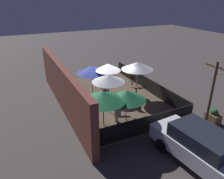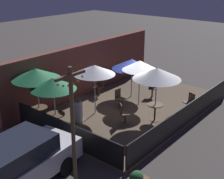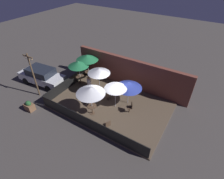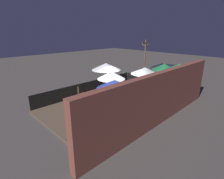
{
  "view_description": "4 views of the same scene",
  "coord_description": "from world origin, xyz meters",
  "px_view_note": "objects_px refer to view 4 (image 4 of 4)",
  "views": [
    {
      "loc": [
        -12.2,
        5.69,
        6.58
      ],
      "look_at": [
        -0.81,
        0.28,
        1.07
      ],
      "focal_mm": 35.0,
      "sensor_mm": 36.0,
      "label": 1
    },
    {
      "loc": [
        -11.61,
        -8.15,
        6.39
      ],
      "look_at": [
        -1.05,
        0.5,
        1.21
      ],
      "focal_mm": 50.0,
      "sensor_mm": 36.0,
      "label": 2
    },
    {
      "loc": [
        5.71,
        -9.03,
        9.68
      ],
      "look_at": [
        -0.24,
        0.56,
        1.18
      ],
      "focal_mm": 28.0,
      "sensor_mm": 36.0,
      "label": 3
    },
    {
      "loc": [
        7.74,
        7.47,
        4.73
      ],
      "look_at": [
        0.03,
        -0.36,
        1.05
      ],
      "focal_mm": 28.0,
      "sensor_mm": 36.0,
      "label": 4
    }
  ],
  "objects_px": {
    "dining_table_2": "(163,86)",
    "patron_0": "(152,90)",
    "patio_umbrella_5": "(115,84)",
    "patio_chair_3": "(127,96)",
    "patio_umbrella_1": "(106,66)",
    "patio_chair_1": "(144,107)",
    "patio_umbrella_2": "(164,67)",
    "patio_chair_4": "(80,92)",
    "patio_umbrella_3": "(111,75)",
    "patio_umbrella_4": "(145,71)",
    "patio_chair_0": "(96,104)",
    "patio_chair_2": "(125,89)",
    "planter_box": "(125,76)",
    "parked_car_0": "(163,74)",
    "light_post": "(145,59)",
    "dining_table_0": "(176,90)",
    "dining_table_1": "(106,88)",
    "patio_umbrella_0": "(179,67)"
  },
  "relations": [
    {
      "from": "patio_umbrella_1",
      "to": "patio_chair_1",
      "type": "xyz_separation_m",
      "value": [
        0.66,
        3.9,
        -1.69
      ]
    },
    {
      "from": "dining_table_2",
      "to": "light_post",
      "type": "distance_m",
      "value": 4.1
    },
    {
      "from": "patio_chair_4",
      "to": "planter_box",
      "type": "bearing_deg",
      "value": 34.8
    },
    {
      "from": "patio_umbrella_5",
      "to": "patio_chair_1",
      "type": "height_order",
      "value": "patio_umbrella_5"
    },
    {
      "from": "patio_chair_2",
      "to": "planter_box",
      "type": "bearing_deg",
      "value": -97.47
    },
    {
      "from": "patio_umbrella_1",
      "to": "patio_umbrella_4",
      "type": "xyz_separation_m",
      "value": [
        -1.11,
        2.58,
        -0.07
      ]
    },
    {
      "from": "patio_umbrella_0",
      "to": "patio_umbrella_3",
      "type": "height_order",
      "value": "patio_umbrella_0"
    },
    {
      "from": "patio_chair_2",
      "to": "light_post",
      "type": "height_order",
      "value": "light_post"
    },
    {
      "from": "patio_umbrella_4",
      "to": "patio_umbrella_2",
      "type": "bearing_deg",
      "value": 177.18
    },
    {
      "from": "patio_umbrella_2",
      "to": "patio_chair_4",
      "type": "xyz_separation_m",
      "value": [
        5.27,
        -3.45,
        -1.58
      ]
    },
    {
      "from": "patio_umbrella_2",
      "to": "patio_chair_1",
      "type": "distance_m",
      "value": 4.54
    },
    {
      "from": "patio_umbrella_1",
      "to": "dining_table_1",
      "type": "xyz_separation_m",
      "value": [
        -0.0,
        -0.0,
        -1.61
      ]
    },
    {
      "from": "dining_table_0",
      "to": "parked_car_0",
      "type": "distance_m",
      "value": 4.4
    },
    {
      "from": "patron_0",
      "to": "light_post",
      "type": "xyz_separation_m",
      "value": [
        -3.21,
        -3.07,
        1.57
      ]
    },
    {
      "from": "patio_umbrella_1",
      "to": "patio_chair_2",
      "type": "xyz_separation_m",
      "value": [
        -1.09,
        0.93,
        -1.72
      ]
    },
    {
      "from": "patio_umbrella_3",
      "to": "planter_box",
      "type": "xyz_separation_m",
      "value": [
        -5.63,
        -3.8,
        -1.76
      ]
    },
    {
      "from": "dining_table_2",
      "to": "patio_chair_1",
      "type": "xyz_separation_m",
      "value": [
        4.09,
        1.21,
        -0.07
      ]
    },
    {
      "from": "patio_chair_4",
      "to": "parked_car_0",
      "type": "relative_size",
      "value": 0.2
    },
    {
      "from": "dining_table_1",
      "to": "patio_chair_1",
      "type": "relative_size",
      "value": 0.83
    },
    {
      "from": "patio_umbrella_3",
      "to": "patio_umbrella_4",
      "type": "height_order",
      "value": "patio_umbrella_4"
    },
    {
      "from": "planter_box",
      "to": "parked_car_0",
      "type": "xyz_separation_m",
      "value": [
        -2.05,
        3.11,
        0.46
      ]
    },
    {
      "from": "patio_chair_1",
      "to": "patio_chair_2",
      "type": "height_order",
      "value": "patio_chair_1"
    },
    {
      "from": "patio_umbrella_5",
      "to": "patio_chair_3",
      "type": "distance_m",
      "value": 2.08
    },
    {
      "from": "patio_umbrella_1",
      "to": "patio_chair_1",
      "type": "distance_m",
      "value": 4.31
    },
    {
      "from": "dining_table_2",
      "to": "planter_box",
      "type": "bearing_deg",
      "value": -103.02
    },
    {
      "from": "patio_umbrella_3",
      "to": "patio_chair_3",
      "type": "bearing_deg",
      "value": 153.27
    },
    {
      "from": "patio_umbrella_0",
      "to": "light_post",
      "type": "xyz_separation_m",
      "value": [
        -2.11,
        -4.39,
        -0.13
      ]
    },
    {
      "from": "dining_table_2",
      "to": "patio_chair_0",
      "type": "relative_size",
      "value": 0.84
    },
    {
      "from": "patio_umbrella_4",
      "to": "patio_chair_1",
      "type": "height_order",
      "value": "patio_umbrella_4"
    },
    {
      "from": "dining_table_2",
      "to": "patio_chair_4",
      "type": "bearing_deg",
      "value": -33.19
    },
    {
      "from": "dining_table_2",
      "to": "patron_0",
      "type": "xyz_separation_m",
      "value": [
        1.18,
        -0.15,
        -0.06
      ]
    },
    {
      "from": "patio_umbrella_4",
      "to": "patio_chair_0",
      "type": "height_order",
      "value": "patio_umbrella_4"
    },
    {
      "from": "patio_umbrella_1",
      "to": "patio_umbrella_5",
      "type": "distance_m",
      "value": 3.09
    },
    {
      "from": "patio_umbrella_3",
      "to": "planter_box",
      "type": "relative_size",
      "value": 2.57
    },
    {
      "from": "dining_table_2",
      "to": "light_post",
      "type": "relative_size",
      "value": 0.2
    },
    {
      "from": "patio_umbrella_3",
      "to": "patio_umbrella_2",
      "type": "bearing_deg",
      "value": 166.46
    },
    {
      "from": "patio_umbrella_5",
      "to": "patio_chair_3",
      "type": "relative_size",
      "value": 2.22
    },
    {
      "from": "planter_box",
      "to": "parked_car_0",
      "type": "height_order",
      "value": "parked_car_0"
    },
    {
      "from": "patron_0",
      "to": "dining_table_2",
      "type": "bearing_deg",
      "value": -37.91
    },
    {
      "from": "patio_umbrella_3",
      "to": "patio_chair_1",
      "type": "xyz_separation_m",
      "value": [
        -0.41,
        2.29,
        -1.51
      ]
    },
    {
      "from": "patio_umbrella_4",
      "to": "dining_table_2",
      "type": "distance_m",
      "value": 2.78
    },
    {
      "from": "dining_table_2",
      "to": "planter_box",
      "type": "relative_size",
      "value": 0.89
    },
    {
      "from": "patio_chair_0",
      "to": "patio_chair_4",
      "type": "height_order",
      "value": "patio_chair_0"
    },
    {
      "from": "dining_table_2",
      "to": "patio_chair_1",
      "type": "height_order",
      "value": "patio_chair_1"
    },
    {
      "from": "dining_table_2",
      "to": "patio_chair_3",
      "type": "relative_size",
      "value": 0.84
    },
    {
      "from": "patio_umbrella_5",
      "to": "dining_table_1",
      "type": "relative_size",
      "value": 2.67
    },
    {
      "from": "patio_umbrella_3",
      "to": "patio_chair_1",
      "type": "relative_size",
      "value": 2.41
    },
    {
      "from": "patio_umbrella_4",
      "to": "patio_umbrella_3",
      "type": "bearing_deg",
      "value": -23.89
    },
    {
      "from": "dining_table_1",
      "to": "patio_chair_2",
      "type": "height_order",
      "value": "patio_chair_2"
    },
    {
      "from": "patio_umbrella_2",
      "to": "patio_chair_2",
      "type": "bearing_deg",
      "value": -37.12
    }
  ]
}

